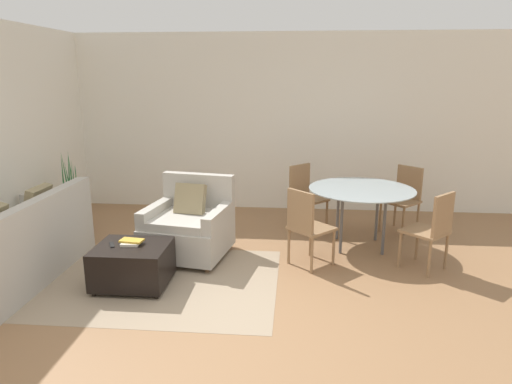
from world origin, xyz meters
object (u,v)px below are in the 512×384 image
Objects in this scene: potted_plant at (74,211)px; dining_chair_far_right at (404,195)px; couch at (14,253)px; tv_remote_primary at (112,245)px; book_stack at (131,242)px; armchair at (189,227)px; dining_table at (361,194)px; dining_chair_near_left at (306,223)px; ottoman at (133,264)px; dining_chair_far_left at (305,192)px; dining_chair_near_right at (433,226)px.

dining_chair_far_right is at bearing 4.96° from potted_plant.
couch is 13.25× the size of tv_remote_primary.
book_stack is 2.11m from potted_plant.
armchair is 2.15m from dining_table.
dining_chair_near_left is (-0.68, -0.68, -0.17)m from dining_table.
dining_table is at bearing -135.00° from dining_chair_far_right.
book_stack is 0.22× the size of potted_plant.
potted_plant is at bearing 131.26° from ottoman.
dining_chair_far_left is at bearing 48.52° from ottoman.
dining_chair_far_left is (-0.68, 0.68, -0.17)m from dining_table.
armchair is 1.81m from dining_chair_far_left.
ottoman is 0.23m from book_stack.
dining_table is (3.88, -0.29, 0.41)m from potted_plant.
dining_chair_far_right is at bearing 90.00° from dining_chair_near_right.
book_stack is at bearing -132.47° from dining_chair_far_left.
armchair is 0.93× the size of potted_plant.
ottoman is 0.56× the size of dining_table.
book_stack is at bearing -169.39° from dining_chair_near_right.
dining_chair_far_left and dining_chair_far_right have the same top height.
dining_chair_near_left reaches higher than tv_remote_primary.
couch is 1.98× the size of armchair.
dining_chair_near_left is at bearing -135.00° from dining_chair_far_right.
dining_chair_near_left is at bearing -16.94° from potted_plant.
dining_chair_far_right is (1.37, 0.00, 0.00)m from dining_chair_far_left.
tv_remote_primary is at bearing -134.69° from dining_chair_far_left.
dining_chair_near_left and dining_chair_near_right have the same top height.
ottoman is 3.74m from dining_chair_far_right.
armchair is 2.77m from dining_chair_near_right.
tv_remote_primary is (-0.60, -0.85, 0.08)m from armchair.
couch is 2.30× the size of dining_chair_far_left.
couch is 1.60× the size of dining_table.
dining_chair_far_left is (-1.37, 1.37, 0.00)m from dining_chair_near_right.
book_stack is 0.27× the size of dining_chair_far_right.
dining_chair_near_left is at bearing -8.90° from armchair.
dining_chair_far_left is at bearing 45.31° from tv_remote_primary.
couch is at bearing -153.39° from armchair.
tv_remote_primary is 2.82m from dining_chair_far_left.
dining_chair_near_right is at bearing -45.00° from dining_table.
ottoman is at bearing -48.74° from potted_plant.
ottoman is (-0.39, -0.86, -0.12)m from armchair.
tv_remote_primary is 2.99m from dining_table.
dining_chair_near_right and dining_chair_far_left have the same top height.
book_stack is 1.89m from dining_chair_near_left.
dining_chair_far_right is at bearing 31.80° from book_stack.
dining_chair_near_right is (3.15, 0.64, 0.28)m from ottoman.
dining_chair_far_right is (4.56, 0.40, 0.24)m from potted_plant.
armchair reaches higher than dining_chair_near_right.
dining_table is at bearing 26.34° from tv_remote_primary.
couch is at bearing -168.53° from dining_chair_near_left.
dining_chair_far_right is at bearing 30.89° from tv_remote_primary.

